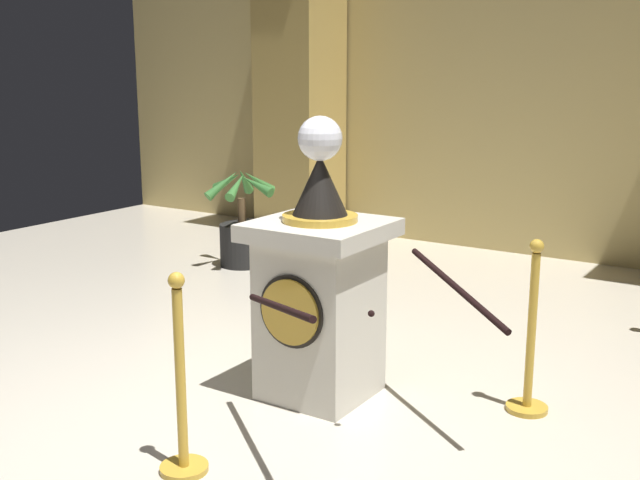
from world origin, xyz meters
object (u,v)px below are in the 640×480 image
pedestal_clock (320,289)px  stanchion_near (181,404)px  stanchion_far (530,353)px  potted_palm_left (242,231)px

pedestal_clock → stanchion_near: size_ratio=1.66×
stanchion_near → stanchion_far: bearing=53.3°
pedestal_clock → potted_palm_left: pedestal_clock is taller
stanchion_far → potted_palm_left: bearing=153.3°
stanchion_far → potted_palm_left: (-3.51, 1.76, -0.01)m
stanchion_near → potted_palm_left: (-2.32, 3.36, -0.00)m
stanchion_near → stanchion_far: (1.19, 1.60, 0.00)m
stanchion_near → potted_palm_left: same height
pedestal_clock → stanchion_near: pedestal_clock is taller
stanchion_near → potted_palm_left: 4.08m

